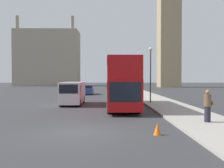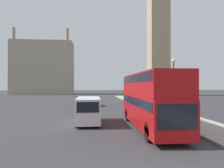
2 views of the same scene
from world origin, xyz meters
name	(u,v)px [view 1 (image 1 of 2)]	position (x,y,z in m)	size (l,w,h in m)	color
ground_plane	(80,132)	(0.00, 0.00, 0.00)	(300.00, 300.00, 0.00)	#333335
sidewalk_strip	(223,130)	(6.95, 0.00, 0.07)	(3.91, 120.00, 0.15)	#9E998E
building_block_distant	(48,58)	(-20.55, 79.23, 9.95)	(22.27, 10.83, 24.19)	#9E937F
red_double_decker_bus	(121,81)	(2.52, 10.10, 2.35)	(2.46, 11.00, 4.19)	#A80F11
white_van	(73,93)	(-2.16, 12.83, 1.20)	(1.99, 5.44, 2.23)	silver
pedestrian	(208,106)	(6.95, 1.90, 1.05)	(0.56, 0.40, 1.80)	#23232D
street_lamp	(151,66)	(5.70, 13.45, 3.86)	(0.36, 0.36, 5.64)	#2D332D
parked_sedan	(87,90)	(-2.08, 29.10, 0.70)	(1.88, 4.68, 1.52)	navy
traffic_cone	(157,129)	(3.63, -0.61, 0.28)	(0.36, 0.36, 0.55)	orange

